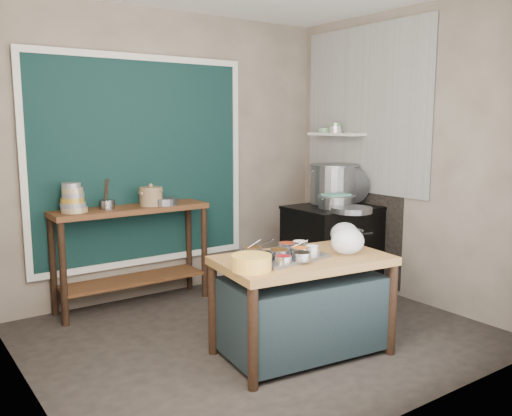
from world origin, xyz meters
TOP-DOWN VIEW (x-y plane):
  - floor at (0.00, 0.00)m, footprint 3.50×3.00m
  - back_wall at (0.00, 1.51)m, footprint 3.50×0.02m
  - left_wall at (-1.76, 0.00)m, footprint 0.02×3.00m
  - right_wall at (1.76, 0.00)m, footprint 0.02×3.00m
  - curtain_panel at (-0.35, 1.47)m, footprint 2.10×0.02m
  - curtain_frame at (-0.35, 1.46)m, footprint 2.22×0.03m
  - tile_panel at (1.74, 0.55)m, footprint 0.02×1.70m
  - soot_patch at (1.74, 0.65)m, footprint 0.01×1.30m
  - wall_shelf at (1.63, 0.85)m, footprint 0.22×0.70m
  - prep_table at (0.05, -0.49)m, footprint 1.33×0.87m
  - back_counter at (-0.55, 1.28)m, footprint 1.45×0.40m
  - stove_block at (1.35, 0.55)m, footprint 0.90×0.68m
  - stove_top at (1.35, 0.55)m, footprint 0.92×0.69m
  - condiment_tray at (-0.10, -0.45)m, footprint 0.59×0.45m
  - condiment_bowls at (-0.12, -0.46)m, footprint 0.60×0.44m
  - yellow_basin at (-0.47, -0.57)m, footprint 0.29×0.29m
  - saucepan at (0.61, -0.37)m, footprint 0.27×0.27m
  - plastic_bag_a at (0.37, -0.62)m, footprint 0.32×0.30m
  - plastic_bag_b at (0.59, -0.36)m, footprint 0.28×0.26m
  - bowl_stack at (-1.08, 1.28)m, footprint 0.23×0.23m
  - utensil_cup at (-0.77, 1.28)m, footprint 0.17×0.17m
  - ceramic_crock at (-0.36, 1.24)m, footprint 0.29×0.29m
  - wide_bowl at (-0.24, 1.22)m, footprint 0.32×0.32m
  - stock_pot at (1.48, 0.72)m, footprint 0.67×0.67m
  - pot_lid at (1.57, 0.57)m, footprint 0.26×0.42m
  - steamer at (1.28, 0.47)m, footprint 0.41×0.41m
  - green_cloth at (1.28, 0.47)m, footprint 0.26×0.21m
  - shallow_pan at (1.20, 0.17)m, footprint 0.49×0.49m
  - shelf_bowl_stack at (1.63, 0.86)m, footprint 0.13×0.13m
  - shelf_bowl_green at (1.63, 1.04)m, footprint 0.17×0.17m

SIDE VIEW (x-z plane):
  - floor at x=0.00m, z-range -0.02..0.00m
  - prep_table at x=0.05m, z-range 0.00..0.75m
  - stove_block at x=1.35m, z-range 0.00..0.85m
  - back_counter at x=-0.55m, z-range 0.00..0.95m
  - soot_patch at x=1.74m, z-range 0.05..1.35m
  - condiment_tray at x=-0.10m, z-range 0.75..0.77m
  - yellow_basin at x=-0.47m, z-range 0.75..0.85m
  - condiment_bowls at x=-0.12m, z-range 0.77..0.83m
  - saucepan at x=0.61m, z-range 0.75..0.87m
  - plastic_bag_b at x=0.59m, z-range 0.75..0.93m
  - plastic_bag_a at x=0.37m, z-range 0.75..0.95m
  - stove_top at x=1.35m, z-range 0.85..0.88m
  - shallow_pan at x=1.20m, z-range 0.88..0.93m
  - steamer at x=1.28m, z-range 0.88..1.00m
  - wide_bowl at x=-0.24m, z-range 0.95..1.02m
  - utensil_cup at x=-0.77m, z-range 0.95..1.03m
  - green_cloth at x=1.28m, z-range 1.00..1.02m
  - ceramic_crock at x=-0.36m, z-range 0.95..1.10m
  - bowl_stack at x=-1.08m, z-range 0.93..1.19m
  - pot_lid at x=1.57m, z-range 0.88..1.28m
  - stock_pot at x=1.48m, z-range 0.88..1.29m
  - curtain_panel at x=-0.35m, z-range 0.40..2.30m
  - curtain_frame at x=-0.35m, z-range 0.34..2.36m
  - back_wall at x=0.00m, z-range 0.00..2.80m
  - left_wall at x=-1.76m, z-range 0.00..2.80m
  - right_wall at x=1.76m, z-range 0.00..2.80m
  - wall_shelf at x=1.63m, z-range 1.59..1.61m
  - shelf_bowl_green at x=1.63m, z-range 1.61..1.66m
  - shelf_bowl_stack at x=1.63m, z-range 1.61..1.72m
  - tile_panel at x=1.74m, z-range 1.00..2.70m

